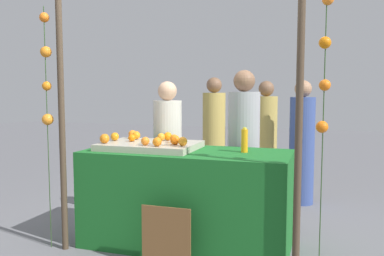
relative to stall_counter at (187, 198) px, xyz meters
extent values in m
plane|color=slate|center=(0.00, 0.00, -0.45)|extent=(24.00, 24.00, 0.00)
cube|color=#196023|center=(0.00, 0.00, 0.00)|extent=(1.91, 0.83, 0.90)
cube|color=#B2AD99|center=(-0.38, 0.02, 0.48)|extent=(0.90, 0.66, 0.06)
sphere|color=orange|center=(-0.21, -0.21, 0.55)|extent=(0.08, 0.08, 0.08)
sphere|color=orange|center=(-0.28, 0.22, 0.55)|extent=(0.08, 0.08, 0.08)
sphere|color=orange|center=(-0.16, 0.08, 0.55)|extent=(0.08, 0.08, 0.08)
sphere|color=orange|center=(-0.77, 0.04, 0.55)|extent=(0.08, 0.08, 0.08)
sphere|color=orange|center=(-0.69, 0.27, 0.55)|extent=(0.09, 0.09, 0.09)
sphere|color=orange|center=(-0.34, -0.18, 0.55)|extent=(0.08, 0.08, 0.08)
sphere|color=orange|center=(0.00, -0.12, 0.55)|extent=(0.08, 0.08, 0.08)
sphere|color=orange|center=(-0.58, 0.03, 0.55)|extent=(0.07, 0.07, 0.07)
sphere|color=orange|center=(-0.62, 0.21, 0.55)|extent=(0.08, 0.08, 0.08)
sphere|color=orange|center=(-0.33, 0.17, 0.55)|extent=(0.08, 0.08, 0.08)
sphere|color=orange|center=(-0.77, -0.17, 0.56)|extent=(0.09, 0.09, 0.09)
sphere|color=orange|center=(-0.10, -0.06, 0.55)|extent=(0.09, 0.09, 0.09)
cylinder|color=orange|center=(0.53, 0.07, 0.55)|extent=(0.06, 0.06, 0.21)
cylinder|color=yellow|center=(0.53, 0.07, 0.67)|extent=(0.03, 0.03, 0.02)
cube|color=brown|center=(0.02, -0.58, -0.19)|extent=(0.42, 0.01, 0.54)
cube|color=black|center=(0.02, -0.57, -0.19)|extent=(0.40, 0.02, 0.51)
cylinder|color=beige|center=(-0.44, 0.62, 0.22)|extent=(0.31, 0.31, 1.35)
sphere|color=tan|center=(-0.44, 0.62, 1.00)|extent=(0.21, 0.21, 0.21)
cylinder|color=#99999E|center=(0.40, 0.67, 0.27)|extent=(0.33, 0.33, 1.44)
sphere|color=brown|center=(0.40, 0.67, 1.11)|extent=(0.23, 0.23, 0.23)
cylinder|color=tan|center=(0.42, 2.18, 0.24)|extent=(0.32, 0.32, 1.37)
sphere|color=brown|center=(0.42, 2.18, 1.03)|extent=(0.21, 0.21, 0.21)
cylinder|color=tan|center=(-0.32, 2.16, 0.26)|extent=(0.33, 0.33, 1.42)
sphere|color=brown|center=(-0.32, 2.16, 1.08)|extent=(0.22, 0.22, 0.22)
cylinder|color=#384C8C|center=(0.94, 1.82, 0.24)|extent=(0.32, 0.32, 1.37)
sphere|color=#A87A59|center=(0.94, 1.82, 1.03)|extent=(0.21, 0.21, 0.21)
cylinder|color=#473828|center=(-1.03, -0.45, 0.70)|extent=(0.06, 0.06, 2.30)
cylinder|color=#473828|center=(1.03, -0.45, 0.70)|extent=(0.06, 0.06, 2.30)
cylinder|color=#2D4C23|center=(-1.19, -0.46, 0.65)|extent=(0.01, 0.01, 2.21)
sphere|color=orange|center=(-1.19, -0.45, 1.66)|extent=(0.09, 0.09, 0.09)
sphere|color=orange|center=(-1.18, -0.46, 1.35)|extent=(0.10, 0.10, 0.10)
sphere|color=orange|center=(-1.19, -0.45, 1.05)|extent=(0.08, 0.08, 0.08)
sphere|color=orange|center=(-1.19, -0.45, 0.75)|extent=(0.10, 0.10, 0.10)
cylinder|color=#2D4C23|center=(1.21, -0.44, 0.65)|extent=(0.01, 0.01, 2.21)
sphere|color=orange|center=(1.20, -0.45, 1.35)|extent=(0.09, 0.09, 0.09)
sphere|color=orange|center=(1.21, -0.45, 1.05)|extent=(0.08, 0.08, 0.08)
sphere|color=orange|center=(1.20, -0.45, 0.75)|extent=(0.09, 0.09, 0.09)
camera|label=1|loc=(1.23, -3.59, 1.02)|focal=38.52mm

